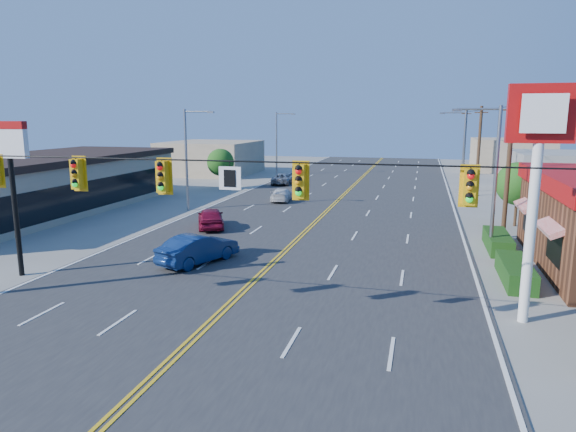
% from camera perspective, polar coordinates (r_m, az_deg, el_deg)
% --- Properties ---
extents(ground, '(160.00, 160.00, 0.00)m').
position_cam_1_polar(ground, '(18.51, -9.64, -12.73)').
color(ground, gray).
rests_on(ground, ground).
extents(road, '(20.00, 120.00, 0.06)m').
position_cam_1_polar(road, '(36.85, 3.20, -0.59)').
color(road, '#2D2D30').
rests_on(road, ground).
extents(signal_span, '(24.32, 0.34, 9.00)m').
position_cam_1_polar(signal_span, '(17.21, -10.53, 2.41)').
color(signal_span, '#47301E').
rests_on(signal_span, ground).
extents(kfc_pylon, '(2.20, 0.36, 8.50)m').
position_cam_1_polar(kfc_pylon, '(19.81, 25.98, 5.97)').
color(kfc_pylon, white).
rests_on(kfc_pylon, ground).
extents(strip_mall, '(10.40, 26.40, 4.40)m').
position_cam_1_polar(strip_mall, '(44.63, -26.27, 3.21)').
color(strip_mall, tan).
rests_on(strip_mall, ground).
extents(pizza_hut_sign, '(1.90, 0.30, 6.85)m').
position_cam_1_polar(pizza_hut_sign, '(26.66, -28.43, 4.89)').
color(pizza_hut_sign, black).
rests_on(pizza_hut_sign, ground).
extents(streetlight_se, '(2.55, 0.25, 8.00)m').
position_cam_1_polar(streetlight_se, '(29.75, 21.72, 4.63)').
color(streetlight_se, gray).
rests_on(streetlight_se, ground).
extents(streetlight_ne, '(2.55, 0.25, 8.00)m').
position_cam_1_polar(streetlight_ne, '(53.59, 18.74, 7.30)').
color(streetlight_ne, gray).
rests_on(streetlight_ne, ground).
extents(streetlight_sw, '(2.55, 0.25, 8.00)m').
position_cam_1_polar(streetlight_sw, '(41.58, -10.99, 6.79)').
color(streetlight_sw, gray).
rests_on(streetlight_sw, ground).
extents(streetlight_nw, '(2.55, 0.25, 8.00)m').
position_cam_1_polar(streetlight_nw, '(65.95, -1.11, 8.45)').
color(streetlight_nw, gray).
rests_on(streetlight_nw, ground).
extents(utility_pole_near, '(0.28, 0.28, 8.40)m').
position_cam_1_polar(utility_pole_near, '(33.91, 23.26, 4.67)').
color(utility_pole_near, '#47301E').
rests_on(utility_pole_near, ground).
extents(utility_pole_mid, '(0.28, 0.28, 8.40)m').
position_cam_1_polar(utility_pole_mid, '(51.73, 20.42, 6.73)').
color(utility_pole_mid, '#47301E').
rests_on(utility_pole_mid, ground).
extents(utility_pole_far, '(0.28, 0.28, 8.40)m').
position_cam_1_polar(utility_pole_far, '(69.64, 19.03, 7.73)').
color(utility_pole_far, '#47301E').
rests_on(utility_pole_far, ground).
extents(tree_kfc_rear, '(2.94, 2.94, 4.41)m').
position_cam_1_polar(tree_kfc_rear, '(38.18, 24.20, 3.29)').
color(tree_kfc_rear, '#47301E').
rests_on(tree_kfc_rear, ground).
extents(tree_west, '(2.80, 2.80, 4.20)m').
position_cam_1_polar(tree_west, '(53.55, -7.50, 5.93)').
color(tree_west, '#47301E').
rests_on(tree_west, ground).
extents(bld_west_far, '(11.00, 12.00, 4.20)m').
position_cam_1_polar(bld_west_far, '(69.17, -8.51, 6.44)').
color(bld_west_far, tan).
rests_on(bld_west_far, ground).
extents(bld_east_far, '(10.00, 10.00, 4.40)m').
position_cam_1_polar(bld_east_far, '(78.46, 23.51, 6.25)').
color(bld_east_far, tan).
rests_on(bld_east_far, ground).
extents(car_magenta, '(3.23, 4.43, 1.40)m').
position_cam_1_polar(car_magenta, '(34.74, -8.58, -0.27)').
color(car_magenta, maroon).
rests_on(car_magenta, ground).
extents(car_blue, '(3.14, 4.77, 1.49)m').
position_cam_1_polar(car_blue, '(26.54, -9.93, -3.72)').
color(car_blue, navy).
rests_on(car_blue, ground).
extents(car_white, '(2.00, 4.04, 1.13)m').
position_cam_1_polar(car_white, '(45.50, -0.71, 2.32)').
color(car_white, silver).
rests_on(car_white, ground).
extents(car_silver, '(2.40, 4.53, 1.21)m').
position_cam_1_polar(car_silver, '(56.92, -0.59, 4.10)').
color(car_silver, '#959499').
rests_on(car_silver, ground).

